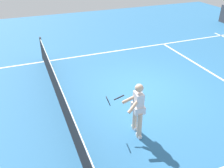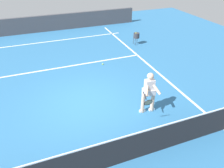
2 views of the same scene
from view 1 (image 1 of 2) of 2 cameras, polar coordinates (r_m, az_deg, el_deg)
The scene contains 5 objects.
ground_plane at distance 8.92m, azimuth 7.33°, elevation -1.44°, with size 24.98×24.98×0.00m, color teal.
service_line_marking at distance 10.71m, azimuth 22.81°, elevation 1.94°, with size 7.73×0.10×0.01m, color white.
sideline_right_marking at distance 12.07m, azimuth -1.33°, elevation 7.36°, with size 0.10×17.21×0.01m, color white.
court_net at distance 7.83m, azimuth -12.11°, elevation -2.42°, with size 8.41×0.08×1.05m.
tennis_player at distance 6.48m, azimuth 5.79°, elevation -5.47°, with size 0.84×0.91×1.55m.
Camera 1 is at (-6.65, 3.84, 4.54)m, focal length 39.31 mm.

